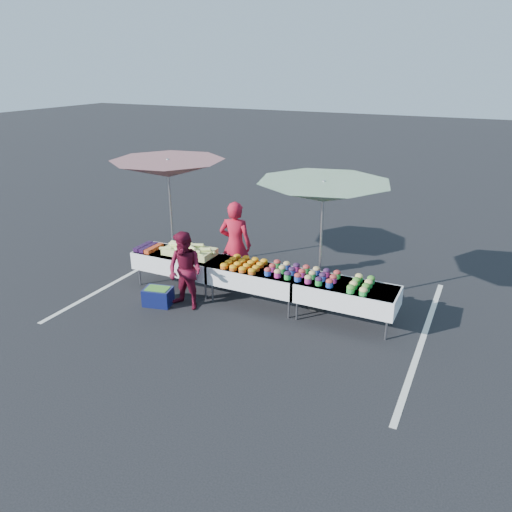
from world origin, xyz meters
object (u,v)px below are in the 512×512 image
at_px(table_right, 346,293).
at_px(customer, 185,271).
at_px(storage_bin, 158,296).
at_px(umbrella_left, 168,169).
at_px(table_left, 179,261).
at_px(table_center, 256,276).
at_px(umbrella_right, 323,193).
at_px(vendor, 235,245).

distance_m(table_right, customer, 3.03).
bearing_deg(customer, storage_bin, -158.74).
xyz_separation_m(customer, umbrella_left, (-1.37, 1.55, 1.54)).
height_order(table_left, storage_bin, table_left).
relative_size(table_center, umbrella_right, 0.67).
xyz_separation_m(table_left, vendor, (1.06, 0.55, 0.34)).
height_order(table_left, vendor, vendor).
bearing_deg(customer, umbrella_left, 137.86).
xyz_separation_m(table_right, umbrella_left, (-4.30, 0.80, 1.72)).
bearing_deg(table_center, vendor, 143.54).
bearing_deg(vendor, table_center, 132.49).
bearing_deg(table_center, umbrella_left, 162.26).
relative_size(table_left, table_center, 1.00).
bearing_deg(umbrella_right, table_right, -31.78).
distance_m(umbrella_left, storage_bin, 2.84).
xyz_separation_m(table_left, umbrella_right, (2.95, 0.40, 1.69)).
relative_size(table_right, umbrella_left, 0.62).
height_order(table_left, umbrella_left, umbrella_left).
bearing_deg(umbrella_right, table_center, -160.89).
relative_size(table_center, table_right, 1.00).
bearing_deg(table_center, storage_bin, -152.12).
bearing_deg(customer, umbrella_right, 33.15).
distance_m(table_right, umbrella_left, 4.70).
relative_size(table_right, customer, 1.22).
height_order(table_left, table_center, same).
height_order(table_center, customer, customer).
height_order(vendor, storage_bin, vendor).
distance_m(table_left, umbrella_left, 2.02).
xyz_separation_m(vendor, umbrella_left, (-1.76, 0.25, 1.38)).
distance_m(table_left, table_right, 3.60).
height_order(table_left, umbrella_right, umbrella_right).
bearing_deg(table_center, table_left, 180.00).
xyz_separation_m(table_center, customer, (-1.13, -0.75, 0.18)).
bearing_deg(table_center, umbrella_right, 19.11).
bearing_deg(table_right, umbrella_right, 148.22).
relative_size(table_center, customer, 1.22).
bearing_deg(table_left, table_center, 0.00).
height_order(table_left, table_right, same).
bearing_deg(table_left, customer, -48.37).
distance_m(table_left, customer, 1.02).
height_order(vendor, customer, vendor).
relative_size(vendor, umbrella_right, 0.66).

